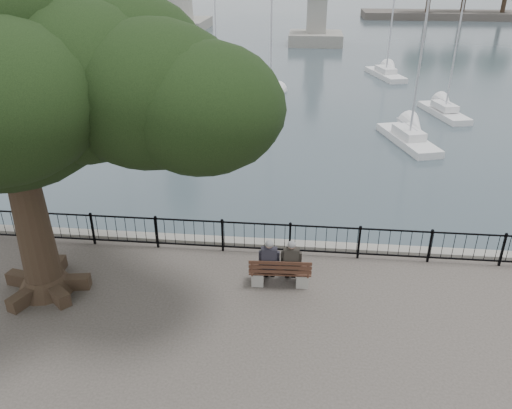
# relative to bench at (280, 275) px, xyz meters

# --- Properties ---
(harbor) EXTENTS (260.00, 260.00, 1.20)m
(harbor) POSITION_rel_bench_xyz_m (-0.80, 2.06, -0.80)
(harbor) COLOR slate
(harbor) RESTS_ON ground
(railing) EXTENTS (22.06, 0.06, 1.00)m
(railing) POSITION_rel_bench_xyz_m (-0.80, 1.56, 0.26)
(railing) COLOR black
(railing) RESTS_ON ground
(bench) EXTENTS (1.67, 0.57, 0.87)m
(bench) POSITION_rel_bench_xyz_m (0.00, 0.00, 0.00)
(bench) COLOR gray
(bench) RESTS_ON ground
(person_left) EXTENTS (0.41, 0.69, 1.38)m
(person_left) POSITION_rel_bench_xyz_m (-0.30, 0.08, 0.33)
(person_left) COLOR black
(person_left) RESTS_ON ground
(person_right) EXTENTS (0.41, 0.69, 1.38)m
(person_right) POSITION_rel_bench_xyz_m (0.28, 0.11, 0.33)
(person_right) COLOR black
(person_right) RESTS_ON ground
(tree) EXTENTS (10.23, 7.14, 8.35)m
(tree) POSITION_rel_bench_xyz_m (-5.37, -0.72, 5.19)
(tree) COLOR black
(tree) RESTS_ON ground
(lion_monument) EXTENTS (6.00, 6.00, 8.85)m
(lion_monument) POSITION_rel_bench_xyz_m (1.20, 49.00, 0.92)
(lion_monument) COLOR slate
(lion_monument) RESTS_ON ground
(sailboat_a) EXTENTS (2.67, 5.52, 10.36)m
(sailboat_a) POSITION_rel_bench_xyz_m (-11.41, 19.01, -0.99)
(sailboat_a) COLOR silver
(sailboat_a) RESTS_ON ground
(sailboat_b) EXTENTS (1.95, 5.28, 10.53)m
(sailboat_b) POSITION_rel_bench_xyz_m (-1.90, 21.92, -0.98)
(sailboat_b) COLOR silver
(sailboat_b) RESTS_ON ground
(sailboat_c) EXTENTS (2.80, 5.26, 9.96)m
(sailboat_c) POSITION_rel_bench_xyz_m (5.99, 15.01, -1.00)
(sailboat_c) COLOR silver
(sailboat_c) RESTS_ON ground
(sailboat_d) EXTENTS (2.47, 4.82, 7.66)m
(sailboat_d) POSITION_rel_bench_xyz_m (9.13, 20.63, -1.04)
(sailboat_d) COLOR silver
(sailboat_d) RESTS_ON ground
(sailboat_e) EXTENTS (1.93, 4.92, 9.76)m
(sailboat_e) POSITION_rel_bench_xyz_m (-12.52, 27.87, -0.99)
(sailboat_e) COLOR silver
(sailboat_e) RESTS_ON ground
(sailboat_g) EXTENTS (2.96, 5.54, 10.78)m
(sailboat_g) POSITION_rel_bench_xyz_m (6.94, 31.84, -0.98)
(sailboat_g) COLOR silver
(sailboat_g) RESTS_ON ground
(sailboat_h) EXTENTS (1.99, 4.89, 11.02)m
(sailboat_h) POSITION_rel_bench_xyz_m (-7.99, 35.96, -0.96)
(sailboat_h) COLOR silver
(sailboat_h) RESTS_ON ground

